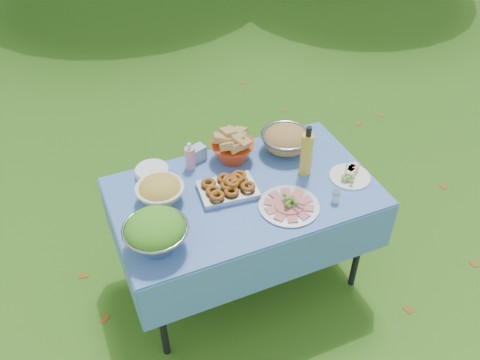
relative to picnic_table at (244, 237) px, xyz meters
name	(u,v)px	position (x,y,z in m)	size (l,w,h in m)	color
ground	(244,277)	(0.00, 0.00, -0.38)	(80.00, 80.00, 0.00)	#193A0A
picnic_table	(244,237)	(0.00, 0.00, 0.00)	(1.46, 0.86, 0.76)	#82BCFB
salad_bowl	(156,232)	(-0.56, -0.21, 0.49)	(0.32, 0.32, 0.21)	#9B9CA3
pasta_bowl_white	(160,190)	(-0.45, 0.11, 0.45)	(0.26, 0.26, 0.14)	white
plate_stack	(152,172)	(-0.43, 0.33, 0.41)	(0.19, 0.19, 0.05)	white
wipes_box	(197,153)	(-0.14, 0.37, 0.42)	(0.10, 0.07, 0.09)	#98C2ED
sanitizer_bottle	(190,156)	(-0.21, 0.31, 0.47)	(0.06, 0.06, 0.17)	pink
bread_bowl	(233,147)	(0.05, 0.29, 0.47)	(0.26, 0.26, 0.17)	red
pasta_bowl_steel	(286,139)	(0.38, 0.24, 0.46)	(0.30, 0.30, 0.16)	#9B9CA3
fried_tray	(228,188)	(-0.09, 0.02, 0.42)	(0.31, 0.22, 0.07)	silver
charcuterie_platter	(289,202)	(0.17, -0.22, 0.42)	(0.33, 0.33, 0.08)	#ADAFB4
oil_bottle	(307,151)	(0.39, 0.00, 0.54)	(0.07, 0.07, 0.32)	gold
cheese_plate	(350,173)	(0.60, -0.14, 0.41)	(0.23, 0.23, 0.06)	white
shaker	(336,197)	(0.42, -0.28, 0.42)	(0.04, 0.04, 0.07)	silver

